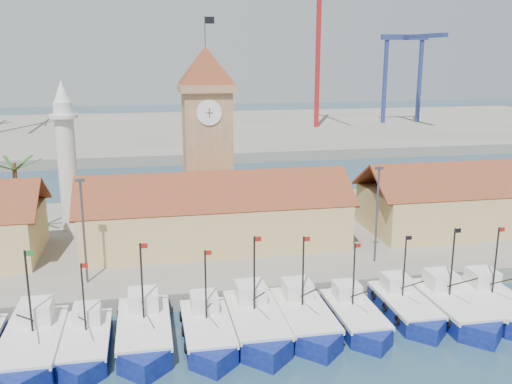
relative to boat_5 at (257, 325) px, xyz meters
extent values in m
plane|color=#1D3A4F|center=(-0.92, -2.81, -0.81)|extent=(400.00, 400.00, 0.00)
cube|color=gray|center=(-0.92, 21.19, -0.06)|extent=(140.00, 32.00, 1.50)
cube|color=gray|center=(-0.92, 107.19, 0.19)|extent=(240.00, 80.00, 2.00)
cube|color=navy|center=(-15.83, -0.19, -0.27)|extent=(3.82, 8.64, 1.96)
cube|color=silver|center=(-15.83, -0.19, 0.72)|extent=(3.89, 8.88, 0.38)
cube|color=silver|center=(-15.83, 1.97, 1.59)|extent=(2.29, 2.40, 1.53)
cylinder|color=black|center=(-15.83, 0.36, 3.77)|extent=(0.15, 0.15, 6.11)
cube|color=#197226|center=(-15.55, 0.36, 6.61)|extent=(0.55, 0.02, 0.38)
cube|color=navy|center=(-12.27, -0.14, -0.35)|extent=(3.24, 7.33, 1.66)
cube|color=navy|center=(-12.27, -3.81, -0.35)|extent=(3.24, 3.24, 1.66)
cube|color=silver|center=(-12.27, -0.14, 0.48)|extent=(3.30, 7.53, 0.32)
cube|color=silver|center=(-12.27, 1.69, 1.22)|extent=(1.94, 2.03, 1.29)
cylinder|color=black|center=(-12.27, 0.32, 3.07)|extent=(0.13, 0.13, 5.18)
cube|color=#A5140F|center=(-12.03, 0.32, 5.48)|extent=(0.46, 0.02, 0.32)
cube|color=navy|center=(-8.23, 0.57, -0.28)|extent=(3.70, 8.36, 1.90)
cube|color=navy|center=(-8.23, -3.61, -0.28)|extent=(3.69, 3.69, 1.90)
cube|color=silver|center=(-8.23, 0.57, 0.67)|extent=(3.77, 8.59, 0.37)
cube|color=silver|center=(-8.23, 2.66, 1.51)|extent=(2.22, 2.32, 1.48)
cylinder|color=black|center=(-8.23, 1.09, 3.62)|extent=(0.15, 0.15, 5.91)
cube|color=#A5140F|center=(-7.97, 1.09, 6.37)|extent=(0.53, 0.02, 0.37)
cube|color=navy|center=(-3.71, -0.09, -0.33)|extent=(3.40, 7.68, 1.75)
cube|color=navy|center=(-3.71, -3.93, -0.33)|extent=(3.39, 3.39, 1.75)
cube|color=silver|center=(-3.71, -0.09, 0.55)|extent=(3.46, 7.90, 0.34)
cube|color=silver|center=(-3.71, 1.83, 1.32)|extent=(2.04, 2.13, 1.36)
cylinder|color=black|center=(-3.71, 0.39, 3.26)|extent=(0.14, 0.14, 5.43)
cube|color=#A5140F|center=(-3.46, 0.39, 5.78)|extent=(0.49, 0.02, 0.34)
cube|color=navy|center=(0.00, 0.42, -0.28)|extent=(3.71, 8.40, 1.91)
cube|color=navy|center=(0.00, -3.78, -0.28)|extent=(3.71, 3.71, 1.91)
cube|color=silver|center=(0.00, 0.42, 0.67)|extent=(3.79, 8.63, 0.37)
cube|color=silver|center=(0.00, 2.52, 1.52)|extent=(2.23, 2.33, 1.48)
cylinder|color=black|center=(0.00, 0.95, 3.64)|extent=(0.15, 0.15, 5.94)
cube|color=#A5140F|center=(0.27, 0.95, 6.40)|extent=(0.53, 0.02, 0.37)
cube|color=navy|center=(3.80, 0.54, -0.30)|extent=(3.57, 8.07, 1.83)
cube|color=navy|center=(3.80, -3.50, -0.30)|extent=(3.57, 3.57, 1.83)
cube|color=silver|center=(3.80, 0.54, 0.62)|extent=(3.64, 8.30, 0.36)
cube|color=silver|center=(3.80, 2.56, 1.43)|extent=(2.14, 2.24, 1.43)
cylinder|color=black|center=(3.80, 1.05, 3.47)|extent=(0.14, 0.14, 5.71)
cube|color=#A5140F|center=(4.05, 1.05, 6.12)|extent=(0.51, 0.02, 0.36)
cube|color=navy|center=(7.74, 0.20, -0.35)|extent=(3.23, 7.32, 1.66)
cube|color=navy|center=(7.74, -3.46, -0.35)|extent=(3.23, 3.23, 1.66)
cube|color=silver|center=(7.74, 0.20, 0.48)|extent=(3.30, 7.52, 0.32)
cube|color=silver|center=(7.74, 2.03, 1.22)|extent=(1.94, 2.03, 1.29)
cylinder|color=black|center=(7.74, 0.66, 3.07)|extent=(0.13, 0.13, 5.17)
cube|color=#A5140F|center=(7.97, 0.66, 5.47)|extent=(0.46, 0.02, 0.32)
cube|color=navy|center=(12.28, 0.97, -0.34)|extent=(3.27, 7.40, 1.68)
cube|color=navy|center=(12.28, -2.73, -0.34)|extent=(3.27, 3.27, 1.68)
cube|color=silver|center=(12.28, 0.97, 0.50)|extent=(3.33, 7.60, 0.33)
cube|color=silver|center=(12.28, 2.82, 1.24)|extent=(1.96, 2.06, 1.31)
cylinder|color=black|center=(12.28, 1.44, 3.11)|extent=(0.13, 0.13, 5.23)
cube|color=black|center=(12.51, 1.44, 5.54)|extent=(0.47, 0.02, 0.33)
cube|color=navy|center=(15.92, 0.07, -0.30)|extent=(3.60, 8.15, 1.85)
cube|color=navy|center=(15.92, -4.01, -0.30)|extent=(3.60, 3.60, 1.85)
cube|color=silver|center=(15.92, 0.07, 0.63)|extent=(3.67, 8.37, 0.36)
cube|color=silver|center=(15.92, 2.11, 1.45)|extent=(2.16, 2.26, 1.44)
cylinder|color=black|center=(15.92, 0.58, 3.51)|extent=(0.14, 0.14, 5.76)
cube|color=black|center=(16.17, 0.58, 6.18)|extent=(0.51, 0.02, 0.36)
cube|color=navy|center=(19.58, -0.15, -0.30)|extent=(3.57, 8.07, 1.83)
cube|color=silver|center=(19.58, -0.15, 0.62)|extent=(3.64, 8.29, 0.36)
cube|color=silver|center=(19.58, 1.87, 1.43)|extent=(2.14, 2.24, 1.43)
cylinder|color=black|center=(19.58, 0.36, 3.47)|extent=(0.14, 0.14, 5.71)
cube|color=#A5140F|center=(19.84, 0.36, 6.12)|extent=(0.51, 0.02, 0.36)
cube|color=tan|center=(-0.92, 17.19, 2.94)|extent=(26.00, 10.00, 4.50)
cube|color=brown|center=(-0.92, 14.69, 6.69)|extent=(27.04, 5.13, 3.21)
cube|color=brown|center=(-0.92, 19.69, 6.69)|extent=(27.04, 5.13, 3.21)
cube|color=tan|center=(31.08, 17.19, 2.94)|extent=(30.00, 10.00, 4.50)
cube|color=brown|center=(31.08, 19.69, 6.69)|extent=(31.20, 5.13, 3.21)
cube|color=tan|center=(-0.92, 23.19, 8.19)|extent=(5.00, 5.00, 15.00)
cube|color=tan|center=(-0.92, 23.19, 16.09)|extent=(5.80, 5.80, 0.80)
pyramid|color=brown|center=(-0.92, 23.19, 18.39)|extent=(5.80, 5.80, 4.00)
cylinder|color=white|center=(-0.92, 20.64, 13.69)|extent=(2.60, 0.15, 2.60)
cube|color=black|center=(-0.92, 20.56, 13.69)|extent=(0.08, 0.02, 1.00)
cube|color=black|center=(-0.92, 20.56, 13.69)|extent=(0.80, 0.02, 0.08)
cylinder|color=#3F3F44|center=(-0.92, 23.19, 21.89)|extent=(0.10, 0.10, 3.00)
cube|color=black|center=(-0.42, 23.19, 22.99)|extent=(1.00, 0.03, 0.70)
cylinder|color=silver|center=(-15.92, 25.19, 7.69)|extent=(2.00, 2.00, 14.00)
cylinder|color=silver|center=(-15.92, 25.19, 13.19)|extent=(3.00, 3.00, 0.40)
cone|color=silver|center=(-15.92, 25.19, 15.79)|extent=(1.80, 1.80, 2.40)
cylinder|color=brown|center=(-20.92, 23.19, 4.69)|extent=(0.44, 0.44, 8.00)
cube|color=#28531C|center=(-19.52, 23.19, 8.49)|extent=(2.80, 0.35, 1.18)
cube|color=#28531C|center=(-20.22, 24.40, 8.49)|extent=(1.71, 2.60, 1.18)
cube|color=#28531C|center=(-21.62, 24.40, 8.49)|extent=(1.71, 2.60, 1.18)
cube|color=#28531C|center=(-21.62, 21.97, 8.49)|extent=(1.71, 2.60, 1.18)
cube|color=#28531C|center=(-20.22, 21.97, 8.49)|extent=(1.71, 2.60, 1.18)
cylinder|color=#3F3F44|center=(-12.92, 9.19, 5.19)|extent=(0.20, 0.20, 9.00)
cube|color=#3F3F44|center=(-12.92, 9.19, 9.59)|extent=(0.70, 0.25, 0.25)
cylinder|color=#3F3F44|center=(13.08, 9.19, 5.19)|extent=(0.20, 0.20, 9.00)
cube|color=#3F3F44|center=(13.08, 9.19, 9.59)|extent=(0.70, 0.25, 0.25)
cube|color=#AF1B1E|center=(35.73, 102.19, 20.95)|extent=(1.00, 1.00, 39.52)
cube|color=navy|center=(56.08, 107.19, 12.19)|extent=(0.90, 0.90, 22.00)
cube|color=navy|center=(66.08, 107.19, 12.19)|extent=(0.90, 0.90, 22.00)
cube|color=navy|center=(61.08, 107.19, 23.69)|extent=(13.00, 1.40, 1.40)
cube|color=navy|center=(61.08, 97.19, 23.69)|extent=(1.40, 22.00, 1.00)
camera|label=1|loc=(-7.53, -38.11, 19.71)|focal=40.00mm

